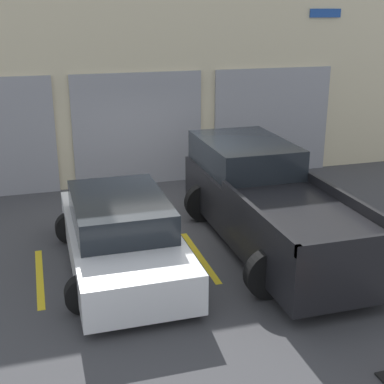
% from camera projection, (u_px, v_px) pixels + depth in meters
% --- Properties ---
extents(ground_plane, '(28.00, 28.00, 0.00)m').
position_uv_depth(ground_plane, '(177.00, 224.00, 11.40)').
color(ground_plane, '#3D3D3F').
extents(shophouse_building, '(17.75, 0.68, 5.61)m').
position_uv_depth(shophouse_building, '(142.00, 75.00, 13.48)').
color(shophouse_building, beige).
rests_on(shophouse_building, ground).
extents(pickup_truck, '(2.45, 5.48, 1.76)m').
position_uv_depth(pickup_truck, '(267.00, 202.00, 10.25)').
color(pickup_truck, black).
rests_on(pickup_truck, ground).
extents(sedan_white, '(2.17, 4.32, 1.29)m').
position_uv_depth(sedan_white, '(121.00, 235.00, 9.33)').
color(sedan_white, white).
rests_on(sedan_white, ground).
extents(parking_stripe_far_left, '(0.12, 2.20, 0.01)m').
position_uv_depth(parking_stripe_far_left, '(40.00, 277.00, 9.12)').
color(parking_stripe_far_left, gold).
rests_on(parking_stripe_far_left, ground).
extents(parking_stripe_left, '(0.12, 2.20, 0.01)m').
position_uv_depth(parking_stripe_left, '(200.00, 256.00, 9.88)').
color(parking_stripe_left, gold).
rests_on(parking_stripe_left, ground).
extents(parking_stripe_centre, '(0.12, 2.20, 0.01)m').
position_uv_depth(parking_stripe_centre, '(337.00, 238.00, 10.65)').
color(parking_stripe_centre, gold).
rests_on(parking_stripe_centre, ground).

